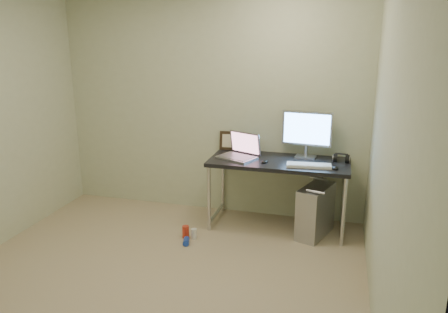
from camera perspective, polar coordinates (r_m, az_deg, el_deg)
floor at (r=3.84m, az=-9.54°, el=-16.31°), size 3.50×3.50×0.00m
wall_back at (r=4.96m, az=-1.78°, el=6.76°), size 3.50×0.02×2.50m
wall_right at (r=3.05m, az=20.71°, el=0.02°), size 0.02×3.50×2.50m
desk at (r=4.61m, az=7.16°, el=-1.53°), size 1.45×0.63×0.75m
tower_computer at (r=4.62m, az=11.85°, el=-6.97°), size 0.38×0.56×0.57m
cable_a at (r=4.91m, az=11.64°, el=-3.88°), size 0.01×0.16×0.69m
cable_b at (r=4.90m, az=12.66°, el=-4.26°), size 0.02×0.11×0.71m
can_red at (r=4.56m, az=-5.03°, el=-9.78°), size 0.09×0.09×0.13m
can_white at (r=4.53m, az=-3.94°, el=-10.04°), size 0.08×0.08×0.11m
can_blue at (r=4.44m, az=-4.96°, el=-10.98°), size 0.09×0.12×0.06m
laptop at (r=4.65m, az=2.11°, el=0.62°), size 0.47×0.44×0.26m
monitor at (r=4.68m, az=10.76°, el=3.33°), size 0.53×0.17×0.50m
keyboard at (r=4.41m, az=11.02°, el=-1.14°), size 0.45×0.18×0.03m
mouse_right at (r=4.39m, az=14.35°, el=-1.39°), size 0.08×0.11×0.03m
mouse_left at (r=4.49m, az=5.34°, el=-0.57°), size 0.08×0.11×0.03m
headphones at (r=4.66m, az=15.07°, el=-0.30°), size 0.16×0.10×0.11m
picture_frame at (r=4.94m, az=0.96°, el=2.08°), size 0.27×0.10×0.21m
webcam at (r=4.91m, az=2.63°, el=1.72°), size 0.05×0.04×0.11m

